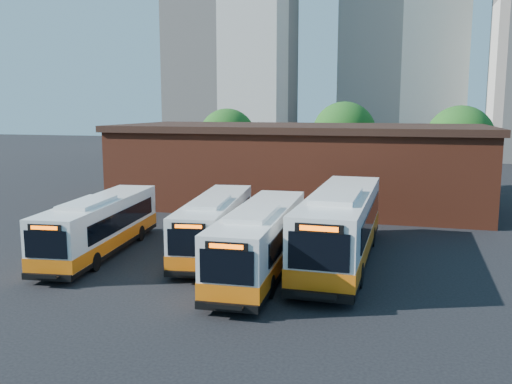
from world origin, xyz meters
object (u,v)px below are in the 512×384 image
(bus_west, at_px, (100,228))
(bus_midwest, at_px, (215,226))
(transit_worker, at_px, (221,281))
(bus_mideast, at_px, (261,242))
(bus_east, at_px, (341,229))

(bus_west, bearing_deg, bus_midwest, 11.96)
(transit_worker, bearing_deg, bus_mideast, 6.02)
(bus_west, distance_m, transit_worker, 10.04)
(bus_west, relative_size, bus_midwest, 1.01)
(bus_west, height_order, bus_midwest, bus_west)
(bus_midwest, bearing_deg, bus_west, -168.73)
(bus_midwest, relative_size, bus_mideast, 0.95)
(bus_midwest, distance_m, bus_mideast, 4.51)
(bus_west, relative_size, bus_east, 0.83)
(bus_midwest, bearing_deg, transit_worker, -76.04)
(bus_east, xyz_separation_m, transit_worker, (-4.01, -6.91, -0.85))
(bus_midwest, xyz_separation_m, transit_worker, (2.78, -7.14, -0.53))
(bus_mideast, height_order, bus_east, bus_east)
(bus_mideast, relative_size, transit_worker, 6.97)
(bus_mideast, xyz_separation_m, transit_worker, (-0.57, -4.11, -0.62))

